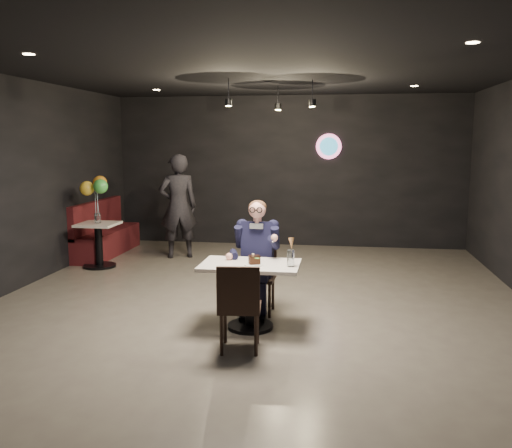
% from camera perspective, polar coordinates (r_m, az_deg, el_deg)
% --- Properties ---
extents(floor, '(9.00, 9.00, 0.00)m').
position_cam_1_polar(floor, '(6.81, -0.30, -9.28)').
color(floor, '#6D665B').
rests_on(floor, ground).
extents(wall_sign, '(0.50, 0.06, 0.50)m').
position_cam_1_polar(wall_sign, '(10.86, 7.67, 8.10)').
color(wall_sign, pink).
rests_on(wall_sign, floor).
extents(pendant_lights, '(1.40, 1.20, 0.36)m').
position_cam_1_polar(pendant_lights, '(8.49, 1.87, 13.96)').
color(pendant_lights, black).
rests_on(pendant_lights, floor).
extents(main_table, '(1.10, 0.70, 0.75)m').
position_cam_1_polar(main_table, '(6.16, -0.60, -7.57)').
color(main_table, white).
rests_on(main_table, floor).
extents(chair_far, '(0.42, 0.46, 0.92)m').
position_cam_1_polar(chair_far, '(6.67, 0.17, -5.56)').
color(chair_far, black).
rests_on(chair_far, floor).
extents(chair_near, '(0.47, 0.50, 0.92)m').
position_cam_1_polar(chair_near, '(5.53, -1.71, -8.59)').
color(chair_near, black).
rests_on(chair_near, floor).
extents(seated_man, '(0.60, 0.80, 1.44)m').
position_cam_1_polar(seated_man, '(6.61, 0.17, -3.37)').
color(seated_man, black).
rests_on(seated_man, floor).
extents(dessert_plate, '(0.21, 0.21, 0.01)m').
position_cam_1_polar(dessert_plate, '(5.98, -0.24, -4.31)').
color(dessert_plate, white).
rests_on(dessert_plate, main_table).
extents(cake_slice, '(0.14, 0.13, 0.08)m').
position_cam_1_polar(cake_slice, '(5.99, -0.17, -3.81)').
color(cake_slice, black).
rests_on(cake_slice, dessert_plate).
extents(mint_leaf, '(0.06, 0.04, 0.01)m').
position_cam_1_polar(mint_leaf, '(5.91, 0.10, -3.62)').
color(mint_leaf, green).
rests_on(mint_leaf, cake_slice).
extents(sundae_glass, '(0.08, 0.08, 0.18)m').
position_cam_1_polar(sundae_glass, '(5.92, 3.67, -3.61)').
color(sundae_glass, silver).
rests_on(sundae_glass, main_table).
extents(wafer_cone, '(0.08, 0.08, 0.13)m').
position_cam_1_polar(wafer_cone, '(5.93, 3.76, -2.08)').
color(wafer_cone, '#B4854A').
rests_on(wafer_cone, sundae_glass).
extents(booth_bench, '(0.50, 2.01, 1.00)m').
position_cam_1_polar(booth_bench, '(10.47, -15.44, -0.40)').
color(booth_bench, '#400D19').
rests_on(booth_bench, floor).
extents(side_table, '(0.62, 0.62, 0.77)m').
position_cam_1_polar(side_table, '(9.47, -16.21, -2.07)').
color(side_table, white).
rests_on(side_table, floor).
extents(balloon_vase, '(0.11, 0.11, 0.16)m').
position_cam_1_polar(balloon_vase, '(9.40, -16.33, 0.58)').
color(balloon_vase, silver).
rests_on(balloon_vase, side_table).
extents(balloon_bunch, '(0.43, 0.43, 0.71)m').
position_cam_1_polar(balloon_bunch, '(9.35, -16.44, 3.17)').
color(balloon_bunch, yellow).
rests_on(balloon_bunch, balloon_vase).
extents(passerby, '(0.81, 0.69, 1.88)m').
position_cam_1_polar(passerby, '(9.88, -8.18, 1.86)').
color(passerby, black).
rests_on(passerby, floor).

